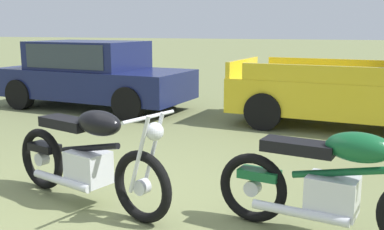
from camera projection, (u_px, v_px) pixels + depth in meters
The scene contains 4 objects.
ground_plane at pixel (93, 208), 4.40m from camera, with size 120.00×120.00×0.00m, color olive.
motorcycle_black at pixel (88, 157), 4.41m from camera, with size 2.04×0.95×1.02m.
motorcycle_green at pixel (333, 184), 3.67m from camera, with size 1.96×0.72×1.02m.
car_navy at pixel (92, 71), 9.67m from camera, with size 4.30×2.21×1.43m.
Camera 1 is at (2.21, -3.64, 1.74)m, focal length 42.35 mm.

